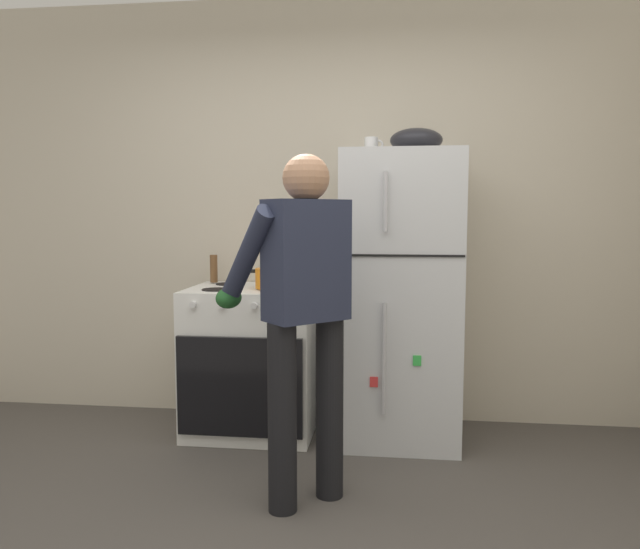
{
  "coord_description": "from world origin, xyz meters",
  "views": [
    {
      "loc": [
        0.46,
        -2.05,
        1.34
      ],
      "look_at": [
        0.04,
        1.32,
        1.0
      ],
      "focal_mm": 34.35,
      "sensor_mm": 36.0,
      "label": 1
    }
  ],
  "objects_px": {
    "person_cook": "(302,299)",
    "coffee_mug": "(372,145)",
    "mixing_bowl": "(416,140)",
    "red_pot": "(276,278)",
    "refrigerator": "(400,297)",
    "stove_range": "(253,360)",
    "pepper_mill": "(214,269)"
  },
  "relations": [
    {
      "from": "red_pot",
      "to": "mixing_bowl",
      "type": "height_order",
      "value": "mixing_bowl"
    },
    {
      "from": "person_cook",
      "to": "pepper_mill",
      "type": "xyz_separation_m",
      "value": [
        -0.74,
        1.1,
        0.03
      ]
    },
    {
      "from": "pepper_mill",
      "to": "mixing_bowl",
      "type": "xyz_separation_m",
      "value": [
        1.27,
        -0.2,
        0.77
      ]
    },
    {
      "from": "pepper_mill",
      "to": "refrigerator",
      "type": "bearing_deg",
      "value": -9.52
    },
    {
      "from": "mixing_bowl",
      "to": "stove_range",
      "type": "bearing_deg",
      "value": -179.39
    },
    {
      "from": "person_cook",
      "to": "pepper_mill",
      "type": "height_order",
      "value": "person_cook"
    },
    {
      "from": "stove_range",
      "to": "person_cook",
      "type": "relative_size",
      "value": 0.56
    },
    {
      "from": "refrigerator",
      "to": "red_pot",
      "type": "xyz_separation_m",
      "value": [
        -0.73,
        -0.05,
        0.11
      ]
    },
    {
      "from": "person_cook",
      "to": "coffee_mug",
      "type": "distance_m",
      "value": 1.26
    },
    {
      "from": "stove_range",
      "to": "mixing_bowl",
      "type": "relative_size",
      "value": 2.97
    },
    {
      "from": "refrigerator",
      "to": "mixing_bowl",
      "type": "height_order",
      "value": "mixing_bowl"
    },
    {
      "from": "person_cook",
      "to": "mixing_bowl",
      "type": "relative_size",
      "value": 5.31
    },
    {
      "from": "mixing_bowl",
      "to": "red_pot",
      "type": "bearing_deg",
      "value": -176.49
    },
    {
      "from": "person_cook",
      "to": "coffee_mug",
      "type": "xyz_separation_m",
      "value": [
        0.27,
        0.95,
        0.78
      ]
    },
    {
      "from": "red_pot",
      "to": "stove_range",
      "type": "bearing_deg",
      "value": 166.08
    },
    {
      "from": "red_pot",
      "to": "coffee_mug",
      "type": "height_order",
      "value": "coffee_mug"
    },
    {
      "from": "coffee_mug",
      "to": "pepper_mill",
      "type": "height_order",
      "value": "coffee_mug"
    },
    {
      "from": "coffee_mug",
      "to": "stove_range",
      "type": "bearing_deg",
      "value": -175.19
    },
    {
      "from": "person_cook",
      "to": "red_pot",
      "type": "distance_m",
      "value": 0.89
    },
    {
      "from": "pepper_mill",
      "to": "red_pot",
      "type": "bearing_deg",
      "value": -28.52
    },
    {
      "from": "coffee_mug",
      "to": "mixing_bowl",
      "type": "height_order",
      "value": "mixing_bowl"
    },
    {
      "from": "person_cook",
      "to": "coffee_mug",
      "type": "relative_size",
      "value": 14.28
    },
    {
      "from": "stove_range",
      "to": "mixing_bowl",
      "type": "bearing_deg",
      "value": 0.61
    },
    {
      "from": "stove_range",
      "to": "coffee_mug",
      "type": "relative_size",
      "value": 8.0
    },
    {
      "from": "person_cook",
      "to": "mixing_bowl",
      "type": "bearing_deg",
      "value": 59.4
    },
    {
      "from": "refrigerator",
      "to": "mixing_bowl",
      "type": "relative_size",
      "value": 5.61
    },
    {
      "from": "red_pot",
      "to": "refrigerator",
      "type": "bearing_deg",
      "value": 3.87
    },
    {
      "from": "red_pot",
      "to": "pepper_mill",
      "type": "distance_m",
      "value": 0.52
    },
    {
      "from": "refrigerator",
      "to": "mixing_bowl",
      "type": "xyz_separation_m",
      "value": [
        0.08,
        0.0,
        0.91
      ]
    },
    {
      "from": "pepper_mill",
      "to": "mixing_bowl",
      "type": "distance_m",
      "value": 1.5
    },
    {
      "from": "red_pot",
      "to": "person_cook",
      "type": "bearing_deg",
      "value": -71.4
    },
    {
      "from": "stove_range",
      "to": "mixing_bowl",
      "type": "distance_m",
      "value": 1.64
    }
  ]
}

